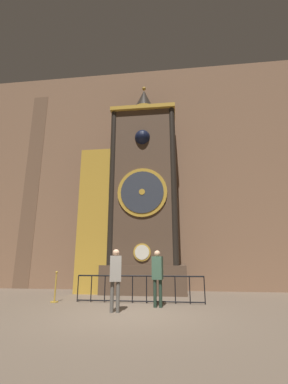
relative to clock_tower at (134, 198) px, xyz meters
name	(u,v)px	position (x,y,z in m)	size (l,w,h in m)	color
ground_plane	(127,315)	(0.53, -4.32, -4.35)	(28.00, 28.00, 0.00)	brown
cathedral_back_wall	(146,170)	(0.45, 1.27, 1.88)	(24.00, 0.32, 12.48)	#846047
clock_tower	(134,198)	(0.00, 0.00, 0.00)	(4.97, 1.82, 10.60)	brown
railing_fence	(139,287)	(0.62, -2.41, -3.83)	(4.61, 0.05, 0.94)	black
visitor_near	(116,274)	(0.12, -4.09, -3.26)	(0.38, 0.29, 1.81)	#58554F
visitor_far	(157,272)	(1.33, -3.17, -3.27)	(0.38, 0.29, 1.80)	#213427
stanchion_post	(55,292)	(-2.43, -2.62, -4.00)	(0.28, 0.28, 1.08)	#B28E33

